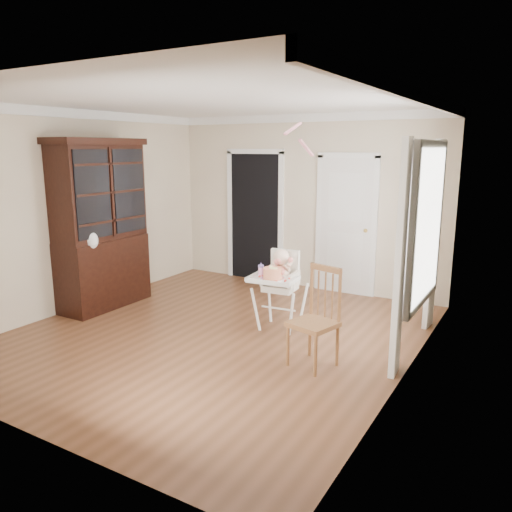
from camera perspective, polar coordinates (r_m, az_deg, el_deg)
The scene contains 16 objects.
floor at distance 6.11m, azimuth -4.70°, elevation -8.87°, with size 5.00×5.00×0.00m, color brown.
ceiling at distance 5.72m, azimuth -5.19°, elevation 17.26°, with size 5.00×5.00×0.00m, color white.
wall_back at distance 7.92m, azimuth 5.60°, elevation 6.07°, with size 4.50×4.50×0.00m, color beige.
wall_left at distance 7.28m, azimuth -19.61°, elevation 4.88°, with size 5.00×5.00×0.00m, color beige.
wall_right at distance 4.84m, azimuth 17.41°, elevation 1.61°, with size 5.00×5.00×0.00m, color beige.
crown_molding at distance 5.71m, azimuth -5.18°, elevation 16.66°, with size 4.50×5.00×0.12m, color white, non-canonical shape.
doorway at distance 8.35m, azimuth -0.11°, elevation 4.78°, with size 1.06×0.05×2.22m.
closet_door at distance 7.67m, azimuth 10.23°, elevation 3.29°, with size 0.96×0.09×2.13m.
window_right at distance 5.64m, azimuth 18.53°, elevation 2.32°, with size 0.13×1.84×2.30m.
high_chair at distance 6.09m, azimuth 2.75°, elevation -2.83°, with size 0.62×0.75×0.99m.
baby at distance 6.08m, azimuth 2.87°, elevation -1.40°, with size 0.31×0.23×0.46m.
cake at distance 5.86m, azimuth 1.91°, elevation -1.99°, with size 0.29×0.29×0.14m.
sippy_cup at distance 6.00m, azimuth 0.58°, elevation -1.60°, with size 0.07×0.07×0.17m.
china_cabinet at distance 7.20m, azimuth -17.34°, elevation 3.45°, with size 0.61×1.38×2.32m.
dining_chair at distance 5.15m, azimuth 6.78°, elevation -7.33°, with size 0.51×0.51×1.03m.
streamer at distance 5.40m, azimuth 4.25°, elevation 14.34°, with size 0.03×0.50×0.02m, color pink, non-canonical shape.
Camera 1 is at (3.29, -4.65, 2.20)m, focal length 35.00 mm.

